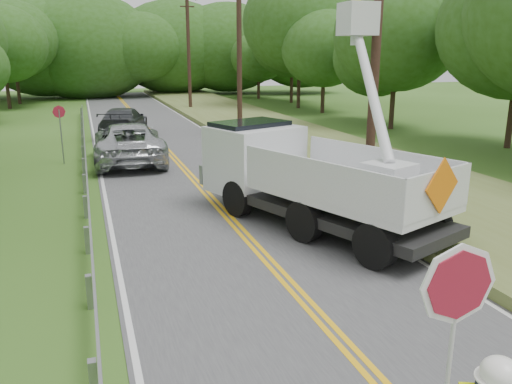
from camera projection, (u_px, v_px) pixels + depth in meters
name	position (u px, v px, depth m)	size (l,w,h in m)	color
road	(193.00, 178.00, 20.49)	(7.20, 96.00, 0.03)	#434345
guardrail	(86.00, 167.00, 19.94)	(0.18, 48.00, 0.77)	gray
utility_poles	(283.00, 44.00, 23.40)	(1.60, 43.30, 10.00)	black
tall_grass_verge	(351.00, 163.00, 22.63)	(7.00, 96.00, 0.30)	#59632D
treeline_right	(389.00, 33.00, 33.48)	(11.69, 55.62, 11.89)	#332319
treeline_horizon	(115.00, 47.00, 57.92)	(55.36, 14.09, 11.75)	#264D12
bucket_truck	(295.00, 163.00, 15.29)	(5.21, 8.24, 7.53)	black
suv_silver	(129.00, 143.00, 23.25)	(2.99, 6.49, 1.80)	#AFB3B6
suv_darkgrey	(124.00, 121.00, 31.22)	(2.31, 5.68, 1.65)	#34373A
stop_sign_permanent	(60.00, 125.00, 22.67)	(0.55, 0.18, 2.63)	gray
yard_sign	(452.00, 202.00, 15.36)	(0.50, 0.05, 0.73)	white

